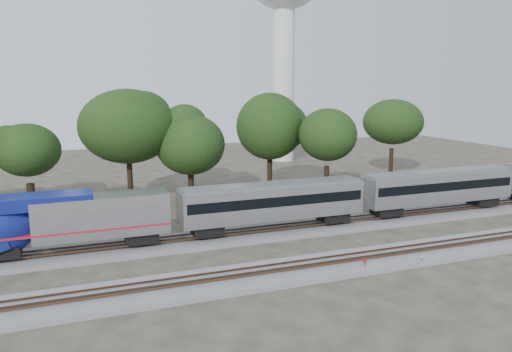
{
  "coord_description": "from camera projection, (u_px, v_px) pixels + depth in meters",
  "views": [
    {
      "loc": [
        -14.49,
        -36.85,
        14.3
      ],
      "look_at": [
        1.51,
        5.0,
        6.04
      ],
      "focal_mm": 35.0,
      "sensor_mm": 36.0,
      "label": 1
    }
  ],
  "objects": [
    {
      "name": "ground",
      "position": [
        260.0,
        258.0,
        41.53
      ],
      "size": [
        160.0,
        160.0,
        0.0
      ],
      "primitive_type": "plane",
      "color": "#383328",
      "rests_on": "ground"
    },
    {
      "name": "track_far",
      "position": [
        237.0,
        236.0,
        47.01
      ],
      "size": [
        160.0,
        5.0,
        0.73
      ],
      "color": "slate",
      "rests_on": "ground"
    },
    {
      "name": "track_near",
      "position": [
        280.0,
        273.0,
        37.82
      ],
      "size": [
        160.0,
        5.0,
        0.73
      ],
      "color": "slate",
      "rests_on": "ground"
    },
    {
      "name": "train",
      "position": [
        439.0,
        186.0,
        54.65
      ],
      "size": [
        94.24,
        3.25,
        4.8
      ],
      "color": "silver",
      "rests_on": "ground"
    },
    {
      "name": "switch_stand_red",
      "position": [
        365.0,
        263.0,
        38.58
      ],
      "size": [
        0.31,
        0.15,
        1.03
      ],
      "rotation": [
        0.0,
        0.0,
        -0.37
      ],
      "color": "#512D19",
      "rests_on": "ground"
    },
    {
      "name": "switch_stand_white",
      "position": [
        422.0,
        259.0,
        39.79
      ],
      "size": [
        0.27,
        0.11,
        0.88
      ],
      "rotation": [
        0.0,
        0.0,
        0.32
      ],
      "color": "#512D19",
      "rests_on": "ground"
    },
    {
      "name": "switch_lever",
      "position": [
        356.0,
        270.0,
        38.52
      ],
      "size": [
        0.57,
        0.44,
        0.3
      ],
      "primitive_type": "cube",
      "rotation": [
        0.0,
        0.0,
        -0.3
      ],
      "color": "#512D19",
      "rests_on": "ground"
    },
    {
      "name": "water_tower",
      "position": [
        284.0,
        0.0,
        89.91
      ],
      "size": [
        14.26,
        14.26,
        39.48
      ],
      "color": "silver",
      "rests_on": "ground"
    },
    {
      "name": "tree_2",
      "position": [
        27.0,
        150.0,
        51.28
      ],
      "size": [
        7.75,
        7.75,
        10.93
      ],
      "color": "black",
      "rests_on": "ground"
    },
    {
      "name": "tree_3",
      "position": [
        128.0,
        126.0,
        57.8
      ],
      "size": [
        9.64,
        9.64,
        13.6
      ],
      "color": "black",
      "rests_on": "ground"
    },
    {
      "name": "tree_4",
      "position": [
        190.0,
        145.0,
        59.15
      ],
      "size": [
        7.37,
        7.37,
        10.4
      ],
      "color": "black",
      "rests_on": "ground"
    },
    {
      "name": "tree_5",
      "position": [
        270.0,
        126.0,
        64.47
      ],
      "size": [
        9.08,
        9.08,
        12.8
      ],
      "color": "black",
      "rests_on": "ground"
    },
    {
      "name": "tree_6",
      "position": [
        328.0,
        135.0,
        60.45
      ],
      "size": [
        8.39,
        8.39,
        11.83
      ],
      "color": "black",
      "rests_on": "ground"
    },
    {
      "name": "tree_7",
      "position": [
        393.0,
        122.0,
        75.17
      ],
      "size": [
        8.85,
        8.85,
        12.47
      ],
      "color": "black",
      "rests_on": "ground"
    }
  ]
}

